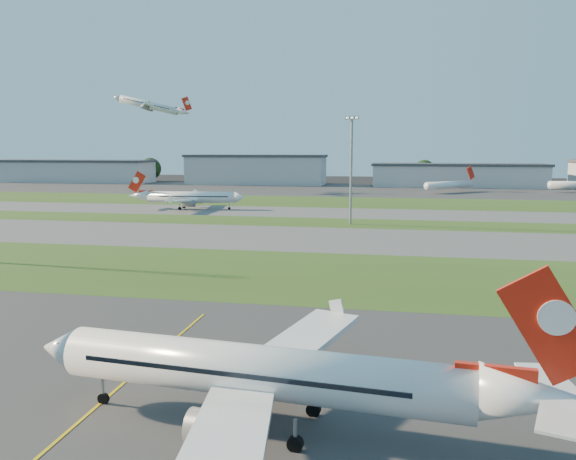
% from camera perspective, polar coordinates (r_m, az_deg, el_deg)
% --- Properties ---
extents(grass_strip_a, '(300.00, 34.00, 0.01)m').
position_cam_1_polar(grass_strip_a, '(84.86, -6.85, -4.13)').
color(grass_strip_a, '#324A18').
rests_on(grass_strip_a, ground).
extents(taxiway_a, '(300.00, 32.00, 0.01)m').
position_cam_1_polar(taxiway_a, '(116.20, -1.94, -0.73)').
color(taxiway_a, '#515154').
rests_on(taxiway_a, ground).
extents(grass_strip_b, '(300.00, 18.00, 0.01)m').
position_cam_1_polar(grass_strip_b, '(140.45, 0.30, 0.83)').
color(grass_strip_b, '#324A18').
rests_on(grass_strip_b, ground).
extents(taxiway_b, '(300.00, 26.00, 0.01)m').
position_cam_1_polar(taxiway_b, '(161.97, 1.71, 1.82)').
color(taxiway_b, '#515154').
rests_on(taxiway_b, ground).
extents(grass_strip_c, '(300.00, 40.00, 0.01)m').
position_cam_1_polar(grass_strip_c, '(194.46, 3.24, 2.88)').
color(grass_strip_c, '#324A18').
rests_on(grass_strip_c, ground).
extents(apron_far, '(400.00, 80.00, 0.01)m').
position_cam_1_polar(apron_far, '(253.87, 5.02, 4.11)').
color(apron_far, '#333335').
rests_on(apron_far, ground).
extents(airliner_parked, '(33.62, 28.42, 10.49)m').
position_cam_1_polar(airliner_parked, '(37.51, -2.58, -14.35)').
color(airliner_parked, white).
rests_on(airliner_parked, ground).
extents(airliner_taxiing, '(32.92, 27.81, 10.28)m').
position_cam_1_polar(airliner_taxiing, '(172.13, -9.87, 3.28)').
color(airliner_taxiing, white).
rests_on(airliner_taxiing, ground).
extents(airliner_departing, '(30.18, 25.33, 9.62)m').
position_cam_1_polar(airliner_departing, '(255.15, -13.90, 12.20)').
color(airliner_departing, white).
extents(mini_jet_near, '(22.18, 20.69, 9.48)m').
position_cam_1_polar(mini_jet_near, '(244.07, 16.07, 4.43)').
color(mini_jet_near, white).
rests_on(mini_jet_near, ground).
extents(light_mast_centre, '(3.20, 0.70, 25.80)m').
position_cam_1_polar(light_mast_centre, '(135.39, 6.44, 6.79)').
color(light_mast_centre, gray).
rests_on(light_mast_centre, ground).
extents(hangar_far_west, '(91.80, 23.00, 12.20)m').
position_cam_1_polar(hangar_far_west, '(332.21, -21.21, 5.61)').
color(hangar_far_west, '#9A9DA1').
rests_on(hangar_far_west, ground).
extents(hangar_west, '(71.40, 23.00, 15.20)m').
position_cam_1_polar(hangar_west, '(290.78, -3.26, 6.16)').
color(hangar_west, '#9A9DA1').
rests_on(hangar_west, ground).
extents(hangar_east, '(81.60, 23.00, 11.20)m').
position_cam_1_polar(hangar_east, '(283.80, 16.83, 5.36)').
color(hangar_east, '#9A9DA1').
rests_on(hangar_east, ground).
extents(tree_far_west, '(11.00, 11.00, 12.00)m').
position_cam_1_polar(tree_far_west, '(365.35, -25.49, 5.61)').
color(tree_far_west, black).
rests_on(tree_far_west, ground).
extents(tree_west, '(12.10, 12.10, 13.20)m').
position_cam_1_polar(tree_west, '(326.50, -13.81, 6.07)').
color(tree_west, black).
rests_on(tree_west, ground).
extents(tree_mid_west, '(9.90, 9.90, 10.80)m').
position_cam_1_polar(tree_mid_west, '(296.69, 1.98, 5.86)').
color(tree_mid_west, black).
rests_on(tree_mid_west, ground).
extents(tree_mid_east, '(11.55, 11.55, 12.60)m').
position_cam_1_polar(tree_mid_east, '(296.55, 13.66, 5.82)').
color(tree_mid_east, black).
rests_on(tree_mid_east, ground).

